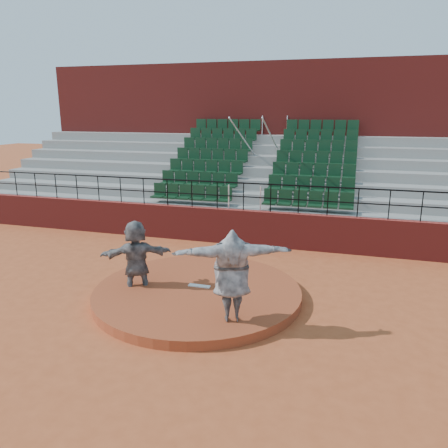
{
  "coord_description": "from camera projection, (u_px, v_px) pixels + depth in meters",
  "views": [
    {
      "loc": [
        3.73,
        -10.16,
        4.86
      ],
      "look_at": [
        0.0,
        2.5,
        1.4
      ],
      "focal_mm": 35.0,
      "sensor_mm": 36.0,
      "label": 1
    }
  ],
  "objects": [
    {
      "name": "ground",
      "position": [
        198.0,
        297.0,
        11.68
      ],
      "size": [
        90.0,
        90.0,
        0.0
      ],
      "primitive_type": "plane",
      "color": "#AF4E27",
      "rests_on": "ground"
    },
    {
      "name": "pitchers_mound",
      "position": [
        198.0,
        293.0,
        11.65
      ],
      "size": [
        5.5,
        5.5,
        0.25
      ],
      "primitive_type": "cylinder",
      "color": "#994022",
      "rests_on": "ground"
    },
    {
      "name": "pitching_rubber",
      "position": [
        199.0,
        286.0,
        11.75
      ],
      "size": [
        0.6,
        0.15,
        0.03
      ],
      "primitive_type": "cube",
      "color": "white",
      "rests_on": "pitchers_mound"
    },
    {
      "name": "boundary_wall",
      "position": [
        243.0,
        227.0,
        16.15
      ],
      "size": [
        24.0,
        0.3,
        1.3
      ],
      "primitive_type": "cube",
      "color": "maroon",
      "rests_on": "ground"
    },
    {
      "name": "wall_railing",
      "position": [
        243.0,
        190.0,
        15.8
      ],
      "size": [
        24.04,
        0.05,
        1.03
      ],
      "color": "black",
      "rests_on": "boundary_wall"
    },
    {
      "name": "seating_deck",
      "position": [
        263.0,
        189.0,
        19.34
      ],
      "size": [
        24.0,
        5.97,
        4.63
      ],
      "color": "gray",
      "rests_on": "ground"
    },
    {
      "name": "press_box_facade",
      "position": [
        279.0,
        136.0,
        22.47
      ],
      "size": [
        24.0,
        3.0,
        7.1
      ],
      "primitive_type": "cube",
      "color": "maroon",
      "rests_on": "ground"
    },
    {
      "name": "pitcher",
      "position": [
        232.0,
        275.0,
        9.65
      ],
      "size": [
        2.69,
        1.6,
        2.12
      ],
      "primitive_type": "imported",
      "rotation": [
        0.0,
        0.0,
        3.51
      ],
      "color": "black",
      "rests_on": "pitchers_mound"
    },
    {
      "name": "fielder",
      "position": [
        136.0,
        257.0,
        11.7
      ],
      "size": [
        1.96,
        1.45,
        2.05
      ],
      "primitive_type": "imported",
      "rotation": [
        0.0,
        0.0,
        3.64
      ],
      "color": "black",
      "rests_on": "ground"
    }
  ]
}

